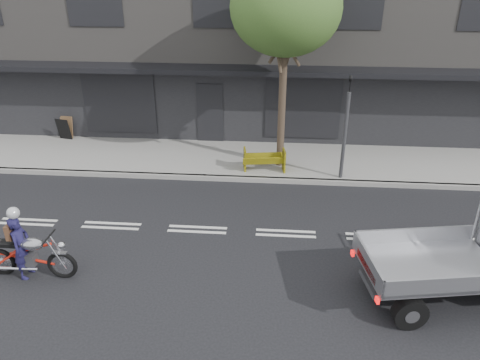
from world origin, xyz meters
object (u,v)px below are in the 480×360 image
object	(u,v)px
traffic_light_pole	(345,134)
rider	(22,247)
construction_barrier	(264,162)
street_tree	(286,9)
sandwich_board	(64,129)
motorcycle	(30,255)

from	to	relation	value
traffic_light_pole	rider	world-z (taller)	traffic_light_pole
rider	construction_barrier	bearing A→B (deg)	-42.17
construction_barrier	street_tree	bearing A→B (deg)	53.36
rider	sandwich_board	xyz separation A→B (m)	(-2.62, 8.22, -0.20)
street_tree	construction_barrier	bearing A→B (deg)	-126.64
construction_barrier	traffic_light_pole	bearing A→B (deg)	-3.41
sandwich_board	motorcycle	bearing A→B (deg)	-60.62
traffic_light_pole	rider	size ratio (longest dim) A/B	2.26
construction_barrier	sandwich_board	size ratio (longest dim) A/B	1.65
motorcycle	street_tree	bearing A→B (deg)	49.15
rider	construction_barrier	size ratio (longest dim) A/B	1.10
rider	street_tree	bearing A→B (deg)	-41.59
motorcycle	construction_barrier	size ratio (longest dim) A/B	1.55
motorcycle	sandwich_board	distance (m)	8.68
street_tree	rider	bearing A→B (deg)	-131.88
traffic_light_pole	sandwich_board	world-z (taller)	traffic_light_pole
street_tree	sandwich_board	size ratio (longest dim) A/B	7.91
traffic_light_pole	motorcycle	bearing A→B (deg)	-143.65
motorcycle	construction_barrier	bearing A→B (deg)	48.65
motorcycle	rider	distance (m)	0.25
motorcycle	construction_barrier	xyz separation A→B (m)	(5.15, 5.80, -0.03)
rider	sandwich_board	world-z (taller)	rider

